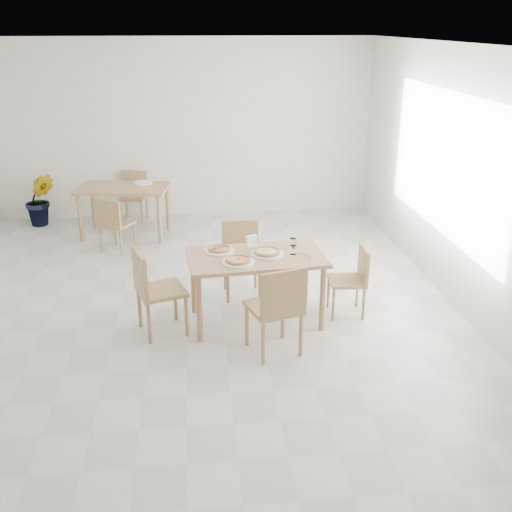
{
  "coord_description": "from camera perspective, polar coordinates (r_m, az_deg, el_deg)",
  "views": [
    {
      "loc": [
        0.14,
        -6.15,
        3.0
      ],
      "look_at": [
        0.74,
        -0.44,
        0.75
      ],
      "focal_mm": 42.0,
      "sensor_mm": 36.0,
      "label": 1
    }
  ],
  "objects": [
    {
      "name": "plate_pepperoni",
      "position": [
        6.3,
        -3.53,
        0.53
      ],
      "size": [
        0.32,
        0.32,
        0.02
      ],
      "primitive_type": "cylinder",
      "color": "white",
      "rests_on": "main_table"
    },
    {
      "name": "pizza_mushroom",
      "position": [
        6.19,
        1.07,
        0.42
      ],
      "size": [
        0.35,
        0.35,
        0.03
      ],
      "rotation": [
        0.0,
        0.0,
        -0.31
      ],
      "color": "tan",
      "rests_on": "plate_mushroom"
    },
    {
      "name": "plate_empty",
      "position": [
        9.15,
        -10.7,
        6.88
      ],
      "size": [
        0.28,
        0.28,
        0.02
      ],
      "primitive_type": "cylinder",
      "color": "white",
      "rests_on": "second_table"
    },
    {
      "name": "fork_a",
      "position": [
        6.04,
        5.11,
        -0.5
      ],
      "size": [
        0.06,
        0.17,
        0.01
      ],
      "primitive_type": "cube",
      "rotation": [
        0.0,
        0.0,
        -0.25
      ],
      "color": "silver",
      "rests_on": "main_table"
    },
    {
      "name": "plate_margherita",
      "position": [
        5.99,
        -1.7,
        -0.57
      ],
      "size": [
        0.33,
        0.33,
        0.02
      ],
      "primitive_type": "cylinder",
      "color": "white",
      "rests_on": "main_table"
    },
    {
      "name": "chair_north",
      "position": [
        6.94,
        -1.42,
        0.29
      ],
      "size": [
        0.44,
        0.44,
        0.86
      ],
      "rotation": [
        0.0,
        0.0,
        0.03
      ],
      "color": "#9F7B4F",
      "rests_on": "ground"
    },
    {
      "name": "pizza_margherita",
      "position": [
        5.98,
        -1.7,
        -0.37
      ],
      "size": [
        0.34,
        0.34,
        0.03
      ],
      "rotation": [
        0.0,
        0.0,
        0.38
      ],
      "color": "tan",
      "rests_on": "plate_margherita"
    },
    {
      "name": "tumbler_a",
      "position": [
        6.41,
        3.54,
        1.27
      ],
      "size": [
        0.07,
        0.07,
        0.09
      ],
      "primitive_type": "cylinder",
      "color": "white",
      "rests_on": "main_table"
    },
    {
      "name": "main_table",
      "position": [
        6.2,
        -0.0,
        -0.74
      ],
      "size": [
        1.46,
        0.91,
        0.75
      ],
      "rotation": [
        0.0,
        0.0,
        0.08
      ],
      "color": "#A57A54",
      "rests_on": "ground"
    },
    {
      "name": "second_table",
      "position": [
        9.03,
        -12.5,
        5.85
      ],
      "size": [
        1.41,
        0.95,
        0.75
      ],
      "rotation": [
        0.0,
        0.0,
        -0.17
      ],
      "color": "#9F7B4F",
      "rests_on": "ground"
    },
    {
      "name": "fork_b",
      "position": [
        6.2,
        4.74,
        0.07
      ],
      "size": [
        0.09,
        0.16,
        0.01
      ],
      "primitive_type": "cube",
      "rotation": [
        0.0,
        0.0,
        0.47
      ],
      "color": "silver",
      "rests_on": "main_table"
    },
    {
      "name": "chair_back_s",
      "position": [
        8.44,
        -13.42,
        3.22
      ],
      "size": [
        0.52,
        0.52,
        0.77
      ],
      "rotation": [
        0.0,
        0.0,
        2.63
      ],
      "color": "#9F7B4F",
      "rests_on": "ground"
    },
    {
      "name": "napkin_holder",
      "position": [
        6.36,
        -0.45,
        1.34
      ],
      "size": [
        0.14,
        0.11,
        0.14
      ],
      "rotation": [
        0.0,
        0.0,
        0.38
      ],
      "color": "silver",
      "rests_on": "main_table"
    },
    {
      "name": "plate_mushroom",
      "position": [
        6.2,
        1.07,
        0.22
      ],
      "size": [
        0.35,
        0.35,
        0.02
      ],
      "primitive_type": "cylinder",
      "color": "white",
      "rests_on": "main_table"
    },
    {
      "name": "chair_south",
      "position": [
        5.61,
        2.08,
        -4.66
      ],
      "size": [
        0.57,
        0.57,
        0.92
      ],
      "rotation": [
        0.0,
        0.0,
        3.44
      ],
      "color": "#9F7B4F",
      "rests_on": "ground"
    },
    {
      "name": "room",
      "position": [
        7.21,
        17.56,
        8.42
      ],
      "size": [
        7.28,
        7.0,
        7.0
      ],
      "color": "beige",
      "rests_on": "ground"
    },
    {
      "name": "potted_plant",
      "position": [
        9.95,
        -19.87,
        5.09
      ],
      "size": [
        0.53,
        0.47,
        0.83
      ],
      "primitive_type": "imported",
      "rotation": [
        0.0,
        0.0,
        0.24
      ],
      "color": "#29631D",
      "rests_on": "ground"
    },
    {
      "name": "chair_west",
      "position": [
        6.09,
        -9.82,
        -2.83
      ],
      "size": [
        0.57,
        0.57,
        0.92
      ],
      "rotation": [
        0.0,
        0.0,
        1.89
      ],
      "color": "#9F7B4F",
      "rests_on": "ground"
    },
    {
      "name": "pizza_pepperoni",
      "position": [
        6.29,
        -3.53,
        0.72
      ],
      "size": [
        0.32,
        0.32,
        0.03
      ],
      "rotation": [
        0.0,
        0.0,
        0.43
      ],
      "color": "tan",
      "rests_on": "plate_pepperoni"
    },
    {
      "name": "chair_east",
      "position": [
        6.54,
        9.28,
        -1.87
      ],
      "size": [
        0.4,
        0.4,
        0.77
      ],
      "rotation": [
        0.0,
        0.0,
        -1.62
      ],
      "color": "#9F7B4F",
      "rests_on": "ground"
    },
    {
      "name": "chair_back_n",
      "position": [
        9.78,
        -11.52,
        5.95
      ],
      "size": [
        0.46,
        0.46,
        0.79
      ],
      "rotation": [
        0.0,
        0.0,
        -0.18
      ],
      "color": "#9F7B4F",
      "rests_on": "ground"
    },
    {
      "name": "tumbler_b",
      "position": [
        6.21,
        3.56,
        0.6
      ],
      "size": [
        0.07,
        0.07,
        0.09
      ],
      "primitive_type": "cylinder",
      "color": "white",
      "rests_on": "main_table"
    }
  ]
}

